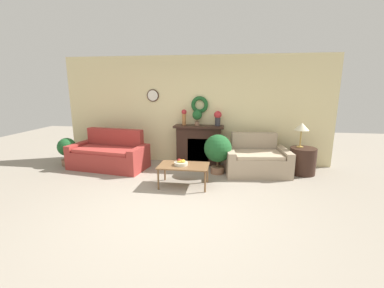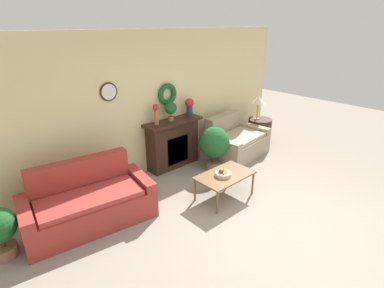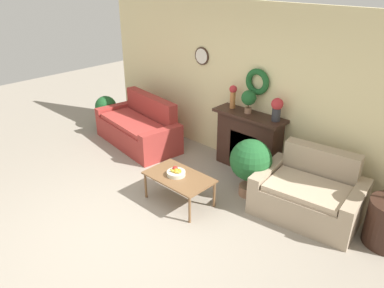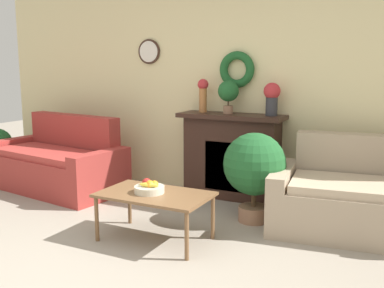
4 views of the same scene
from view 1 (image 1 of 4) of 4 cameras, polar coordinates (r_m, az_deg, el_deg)
ground_plane at (r=4.27m, az=-4.86°, el=-14.53°), size 16.00×16.00×0.00m
wall_back at (r=6.59m, az=0.51°, el=7.49°), size 6.80×0.16×2.70m
fireplace at (r=6.50m, az=1.53°, el=-0.15°), size 1.24×0.41×1.00m
couch_left at (r=6.56m, az=-17.89°, el=-2.36°), size 1.93×1.11×0.92m
loveseat_right at (r=6.07m, az=14.03°, el=-3.41°), size 1.50×1.13×0.88m
coffee_table at (r=5.08m, az=-1.86°, el=-5.13°), size 0.98×0.59×0.43m
fruit_bowl at (r=5.06m, az=-2.45°, el=-4.23°), size 0.27×0.27×0.12m
side_table_by_loveseat at (r=6.34m, az=23.36°, el=-3.45°), size 0.57×0.57×0.60m
table_lamp at (r=6.22m, az=23.20°, el=3.45°), size 0.32×0.32×0.56m
vase_on_mantel_left at (r=6.44m, az=-1.77°, el=6.25°), size 0.13×0.13×0.39m
vase_on_mantel_right at (r=6.35m, az=5.75°, el=5.94°), size 0.19×0.19×0.36m
potted_plant_on_mantel at (r=6.37m, az=1.15°, el=6.32°), size 0.24×0.24×0.38m
potted_plant_floor_by_couch at (r=7.14m, az=-26.02°, el=-1.03°), size 0.45×0.45×0.70m
potted_plant_floor_by_loveseat at (r=5.80m, az=5.75°, el=-1.22°), size 0.62×0.62×0.90m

